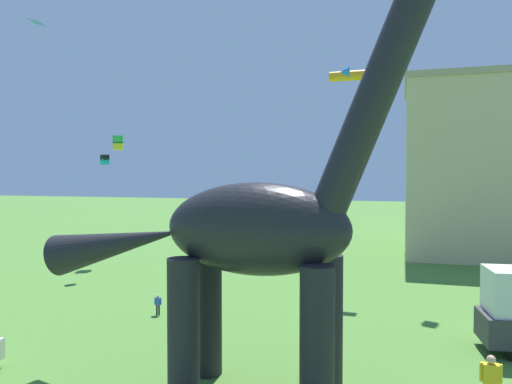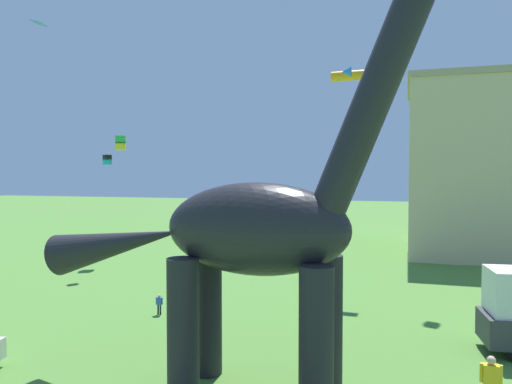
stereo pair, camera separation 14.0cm
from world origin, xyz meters
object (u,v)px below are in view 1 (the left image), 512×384
Objects in this scene: dinosaur_sculpture at (255,229)px; kite_apex at (118,143)px; kite_near_low at (105,160)px; person_far_spectator at (491,377)px; kite_far_right at (347,75)px; kite_high_right at (37,23)px; person_near_flyer at (158,303)px.

kite_apex is (-17.09, 19.24, 4.17)m from dinosaur_sculpture.
kite_apex reaches higher than kite_near_low.
kite_apex is (-23.91, 18.41, 8.31)m from person_far_spectator.
kite_near_low is (-15.24, 14.71, 2.70)m from dinosaur_sculpture.
kite_high_right is (-12.09, -12.05, 0.65)m from kite_far_right.
kite_high_right reaches higher than kite_far_right.
kite_near_low is at bearing 15.46° from person_near_flyer.
person_far_spectator is at bearing -32.19° from kite_near_low.
kite_near_low is at bearing 110.54° from kite_high_right.
person_near_flyer is 14.94m from person_far_spectator.
dinosaur_sculpture is at bearing -43.99° from kite_near_low.
kite_apex is 5.11m from kite_near_low.
kite_high_right is (-11.06, 3.56, 8.32)m from dinosaur_sculpture.
kite_far_right is 3.22× the size of kite_near_low.
kite_far_right is 18.81m from kite_apex.
kite_apex reaches higher than person_near_flyer.
person_far_spectator is (6.82, 0.82, -4.14)m from dinosaur_sculpture.
dinosaur_sculpture is 17.42m from kite_far_right.
dinosaur_sculpture is 10.61m from person_near_flyer.
kite_far_right is at bearing 3.15° from kite_near_low.
kite_far_right is (-5.79, 14.78, 11.80)m from person_far_spectator.
kite_high_right reaches higher than person_near_flyer.
kite_near_low is at bearing -67.79° from kite_apex.
person_far_spectator is 1.97× the size of kite_high_right.
person_near_flyer is 0.91× the size of kite_apex.
kite_near_low is (-22.06, 13.89, 6.83)m from person_far_spectator.
kite_apex is (-18.12, 3.63, -3.50)m from kite_far_right.
person_near_flyer is at bearing -51.06° from kite_apex.
person_near_flyer is at bearing -44.08° from kite_near_low.
kite_near_low is (-4.18, 11.15, -5.62)m from kite_high_right.
kite_apex is at bearing 168.67° from kite_far_right.
kite_far_right is 17.08m from kite_high_right.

